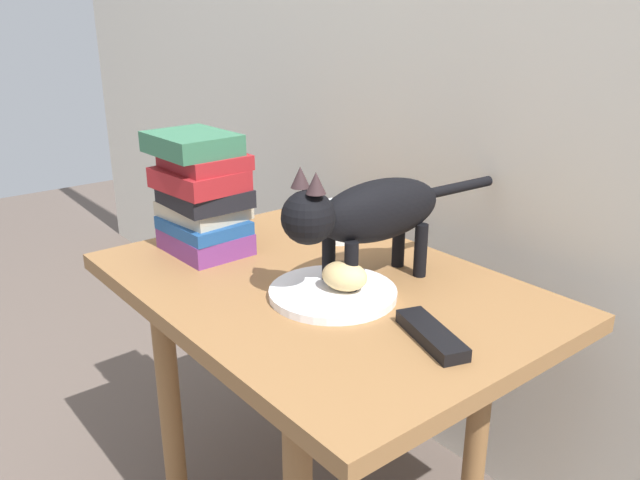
% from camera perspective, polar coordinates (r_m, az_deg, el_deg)
% --- Properties ---
extents(side_table, '(0.81, 0.57, 0.55)m').
position_cam_1_polar(side_table, '(1.20, -0.00, -7.01)').
color(side_table, olive).
rests_on(side_table, ground).
extents(plate, '(0.22, 0.22, 0.01)m').
position_cam_1_polar(plate, '(1.11, 1.14, -4.71)').
color(plate, white).
rests_on(plate, side_table).
extents(bread_roll, '(0.10, 0.09, 0.05)m').
position_cam_1_polar(bread_roll, '(1.09, 2.19, -3.22)').
color(bread_roll, '#E0BC7A').
rests_on(bread_roll, plate).
extents(cat, '(0.11, 0.48, 0.23)m').
position_cam_1_polar(cat, '(1.11, 4.16, 2.38)').
color(cat, black).
rests_on(cat, side_table).
extents(book_stack, '(0.19, 0.16, 0.24)m').
position_cam_1_polar(book_stack, '(1.30, -10.47, 4.07)').
color(book_stack, '#72337A').
rests_on(book_stack, side_table).
extents(candle_jar, '(0.07, 0.07, 0.08)m').
position_cam_1_polar(candle_jar, '(1.36, 1.62, 1.46)').
color(candle_jar, silver).
rests_on(candle_jar, side_table).
extents(tv_remote, '(0.16, 0.09, 0.02)m').
position_cam_1_polar(tv_remote, '(0.98, 9.85, -8.27)').
color(tv_remote, black).
rests_on(tv_remote, side_table).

